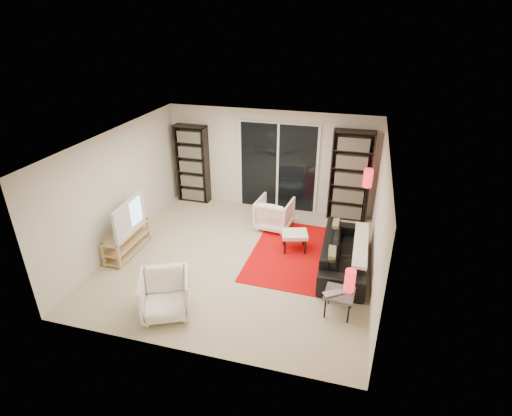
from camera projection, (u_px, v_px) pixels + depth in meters
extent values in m
plane|color=beige|center=(240.00, 258.00, 7.88)|extent=(5.00, 5.00, 0.00)
cube|color=beige|center=(270.00, 160.00, 9.52)|extent=(5.00, 0.02, 2.40)
cube|color=beige|center=(181.00, 283.00, 5.18)|extent=(5.00, 0.02, 2.40)
cube|color=beige|center=(119.00, 189.00, 7.94)|extent=(0.02, 5.00, 2.40)
cube|color=beige|center=(379.00, 220.00, 6.76)|extent=(0.02, 5.00, 2.40)
cube|color=white|center=(237.00, 140.00, 6.82)|extent=(5.00, 5.00, 0.02)
cube|color=white|center=(278.00, 167.00, 9.51)|extent=(1.92, 0.06, 2.16)
cube|color=black|center=(278.00, 168.00, 9.48)|extent=(1.80, 0.02, 2.10)
cube|color=white|center=(278.00, 168.00, 9.47)|extent=(0.05, 0.02, 2.10)
cube|color=black|center=(193.00, 164.00, 9.94)|extent=(0.80, 0.30, 1.95)
cube|color=#A26216|center=(192.00, 164.00, 9.92)|extent=(0.70, 0.22, 1.85)
cube|color=black|center=(350.00, 176.00, 8.99)|extent=(0.90, 0.30, 2.10)
cube|color=#A26216|center=(350.00, 176.00, 8.97)|extent=(0.80, 0.22, 2.00)
cube|color=#DCBD82|center=(126.00, 232.00, 7.87)|extent=(0.38, 1.19, 0.04)
cube|color=#DCBD82|center=(127.00, 242.00, 7.97)|extent=(0.38, 1.19, 0.03)
cube|color=#DCBD82|center=(129.00, 250.00, 8.05)|extent=(0.38, 1.19, 0.04)
cube|color=#DCBD82|center=(104.00, 255.00, 7.53)|extent=(0.05, 0.05, 0.50)
cube|color=#DCBD82|center=(135.00, 228.00, 8.49)|extent=(0.05, 0.05, 0.50)
cube|color=#DCBD82|center=(119.00, 258.00, 7.45)|extent=(0.05, 0.05, 0.50)
cube|color=#DCBD82|center=(148.00, 230.00, 8.41)|extent=(0.05, 0.05, 0.50)
imported|color=black|center=(124.00, 216.00, 7.71)|extent=(0.23, 1.16, 0.66)
cube|color=red|center=(299.00, 254.00, 8.01)|extent=(1.92, 2.56, 0.01)
imported|color=black|center=(345.00, 253.00, 7.47)|extent=(0.85, 2.11, 0.61)
imported|color=white|center=(274.00, 213.00, 8.88)|extent=(0.82, 0.84, 0.69)
imported|color=white|center=(165.00, 295.00, 6.31)|extent=(1.01, 1.03, 0.71)
cube|color=white|center=(295.00, 234.00, 8.01)|extent=(0.60, 0.53, 0.08)
cylinder|color=black|center=(285.00, 247.00, 7.95)|extent=(0.04, 0.04, 0.32)
cylinder|color=black|center=(284.00, 239.00, 8.25)|extent=(0.04, 0.04, 0.32)
cylinder|color=black|center=(305.00, 247.00, 7.95)|extent=(0.04, 0.04, 0.32)
cylinder|color=black|center=(303.00, 239.00, 8.25)|extent=(0.04, 0.04, 0.32)
cube|color=#48474D|center=(340.00, 294.00, 6.29)|extent=(0.49, 0.49, 0.04)
cylinder|color=black|center=(325.00, 308.00, 6.27)|extent=(0.03, 0.03, 0.38)
cylinder|color=black|center=(329.00, 294.00, 6.58)|extent=(0.03, 0.03, 0.38)
cylinder|color=black|center=(348.00, 313.00, 6.16)|extent=(0.03, 0.03, 0.38)
cylinder|color=black|center=(351.00, 299.00, 6.47)|extent=(0.03, 0.03, 0.38)
imported|color=silver|center=(335.00, 295.00, 6.21)|extent=(0.39, 0.36, 0.03)
cylinder|color=red|center=(350.00, 281.00, 6.25)|extent=(0.17, 0.17, 0.38)
cylinder|color=black|center=(361.00, 229.00, 8.90)|extent=(0.22, 0.22, 0.03)
cylinder|color=black|center=(364.00, 208.00, 8.67)|extent=(0.03, 0.03, 1.09)
cylinder|color=red|center=(368.00, 178.00, 8.36)|extent=(0.20, 0.20, 0.39)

